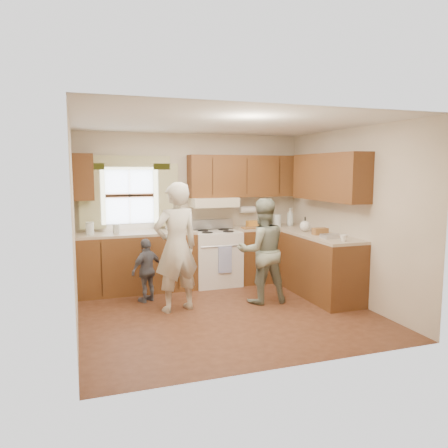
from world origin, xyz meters
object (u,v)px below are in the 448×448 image
object	(u,v)px
woman_left	(176,247)
woman_right	(262,251)
child	(147,270)
stove	(215,257)

from	to	relation	value
woman_left	woman_right	distance (m)	1.26
woman_left	child	size ratio (longest dim) A/B	1.89
stove	woman_right	world-z (taller)	woman_right
stove	woman_right	bearing A→B (deg)	-73.70
stove	woman_left	size ratio (longest dim) A/B	0.61
stove	child	distance (m)	1.36
stove	woman_left	distance (m)	1.51
woman_left	woman_right	bearing A→B (deg)	164.82
stove	child	world-z (taller)	stove
stove	woman_left	bearing A→B (deg)	-128.90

